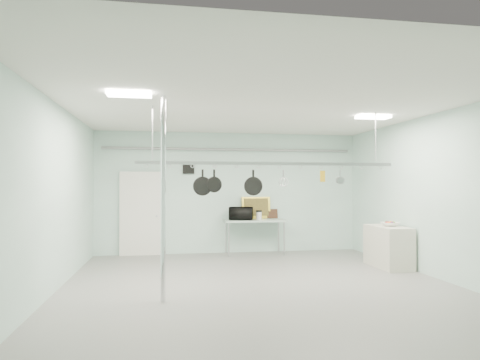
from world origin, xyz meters
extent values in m
plane|color=gray|center=(0.00, 0.00, 0.00)|extent=(8.00, 8.00, 0.00)
cube|color=silver|center=(0.00, 0.00, 3.19)|extent=(7.00, 8.00, 0.02)
cube|color=silver|center=(0.00, 3.99, 1.60)|extent=(7.00, 0.02, 3.20)
cube|color=silver|center=(3.49, 0.00, 1.60)|extent=(0.02, 8.00, 3.20)
cube|color=silver|center=(-2.30, 3.94, 1.05)|extent=(1.10, 0.10, 2.20)
cube|color=black|center=(-1.10, 3.97, 2.25)|extent=(0.30, 0.04, 0.30)
cylinder|color=gray|center=(0.00, 3.90, 2.75)|extent=(6.60, 0.07, 0.07)
cylinder|color=silver|center=(-1.70, -0.60, 1.60)|extent=(0.08, 0.08, 3.20)
cube|color=#ABC9BD|center=(0.60, 3.60, 0.88)|extent=(1.60, 0.70, 0.05)
cylinder|color=#B7B7BC|center=(-0.12, 3.32, 0.43)|extent=(0.04, 0.04, 0.86)
cylinder|color=#B7B7BC|center=(-0.12, 3.88, 0.43)|extent=(0.04, 0.04, 0.86)
cylinder|color=#B7B7BC|center=(1.32, 3.32, 0.43)|extent=(0.04, 0.04, 0.86)
cylinder|color=#B7B7BC|center=(1.32, 3.88, 0.43)|extent=(0.04, 0.04, 0.86)
cube|color=beige|center=(3.15, 1.40, 0.45)|extent=(0.60, 1.20, 0.90)
cube|color=#B7B7BC|center=(0.20, 0.30, 2.20)|extent=(4.80, 0.06, 0.06)
cylinder|color=#B7B7BC|center=(-1.90, 0.30, 2.70)|extent=(0.02, 0.02, 0.94)
cylinder|color=#B7B7BC|center=(2.30, 0.30, 2.70)|extent=(0.02, 0.02, 0.94)
cube|color=white|center=(-2.20, -0.80, 3.16)|extent=(0.65, 0.30, 0.05)
cube|color=white|center=(2.40, 0.60, 3.16)|extent=(0.65, 0.30, 0.05)
imported|color=black|center=(0.23, 3.54, 1.07)|extent=(0.68, 0.55, 0.33)
cylinder|color=silver|center=(0.70, 3.51, 1.01)|extent=(0.19, 0.19, 0.20)
cube|color=gold|center=(0.70, 3.90, 1.20)|extent=(0.79, 0.18, 0.58)
cube|color=#382013|center=(1.14, 3.90, 1.03)|extent=(0.31, 0.11, 0.25)
imported|color=white|center=(3.17, 1.37, 0.94)|extent=(0.39, 0.39, 0.09)
camera|label=1|loc=(-1.62, -7.33, 1.81)|focal=32.00mm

